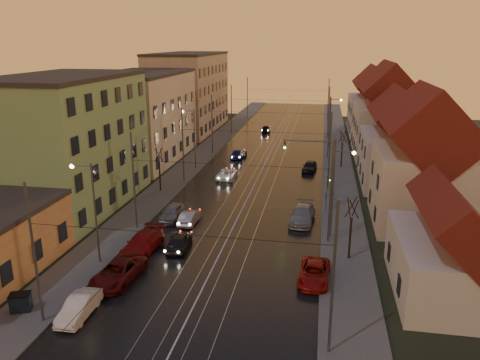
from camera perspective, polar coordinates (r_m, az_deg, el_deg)
The scene contains 49 objects.
ground at distance 33.79m, azimuth -4.42°, elevation -12.75°, with size 160.00×160.00×0.00m, color black.
road at distance 70.83m, azimuth 3.62°, elevation 3.12°, with size 16.00×120.00×0.04m, color black.
sidewalk_left at distance 72.58m, azimuth -4.26°, elevation 3.48°, with size 4.00×120.00×0.15m, color #4C4C4C.
sidewalk_right at distance 70.45m, azimuth 11.73°, elevation 2.77°, with size 4.00×120.00×0.15m, color #4C4C4C.
tram_rail_0 at distance 71.09m, azimuth 1.85°, elevation 3.22°, with size 0.06×120.00×0.03m, color gray.
tram_rail_1 at distance 70.91m, azimuth 3.00°, elevation 3.17°, with size 0.06×120.00×0.03m, color gray.
tram_rail_2 at distance 70.74m, azimuth 4.24°, elevation 3.12°, with size 0.06×120.00×0.03m, color gray.
tram_rail_3 at distance 70.62m, azimuth 5.39°, elevation 3.07°, with size 0.06×120.00×0.03m, color gray.
apartment_left_1 at distance 50.35m, azimuth -20.17°, elevation 4.10°, with size 10.00×18.00×13.00m, color #6D9A62.
apartment_left_2 at distance 68.14m, azimuth -11.80°, elevation 7.39°, with size 10.00×20.00×12.00m, color #C4B498.
apartment_left_3 at distance 90.53m, azimuth -6.20°, elevation 10.50°, with size 10.00×24.00×14.00m, color #977C61.
house_right_0 at distance 34.65m, azimuth 25.10°, elevation -8.20°, with size 8.16×10.20×5.80m.
house_right_1 at distance 45.81m, azimuth 21.55°, elevation 1.43°, with size 8.67×10.20×10.80m.
house_right_2 at distance 58.45m, azimuth 19.12°, elevation 3.96°, with size 9.18×12.24×9.20m.
house_right_3 at distance 72.86m, azimuth 17.50°, elevation 7.40°, with size 9.18×14.28×11.50m.
house_right_4 at distance 90.67m, azimuth 16.11°, elevation 8.72°, with size 9.18×16.32×10.00m.
catenary_pole_l_0 at distance 30.22m, azimuth -23.78°, elevation -8.39°, with size 0.16×0.16×9.00m, color #595B60.
catenary_pole_r_0 at distance 25.50m, azimuth 11.28°, elevation -11.93°, with size 0.16×0.16×9.00m, color #595B60.
catenary_pole_l_1 at distance 42.56m, azimuth -12.80°, elevation -0.23°, with size 0.16×0.16×9.00m, color #595B60.
catenary_pole_r_1 at distance 39.36m, azimuth 11.00°, elevation -1.51°, with size 0.16×0.16×9.00m, color #595B60.
catenary_pole_l_2 at distance 56.21m, azimuth -6.97°, elevation 4.14°, with size 0.16×0.16×9.00m, color #595B60.
catenary_pole_r_2 at distance 53.83m, azimuth 10.86°, elevation 3.41°, with size 0.16×0.16×9.00m, color #595B60.
catenary_pole_l_3 at distance 70.41m, azimuth -3.43°, elevation 6.77°, with size 0.16×0.16×9.00m, color #595B60.
catenary_pole_r_3 at distance 68.52m, azimuth 10.79°, elevation 6.23°, with size 0.16×0.16×9.00m, color #595B60.
catenary_pole_l_4 at distance 84.89m, azimuth -1.06°, elevation 8.49°, with size 0.16×0.16×9.00m, color #595B60.
catenary_pole_r_4 at distance 83.33m, azimuth 10.74°, elevation 8.05°, with size 0.16×0.16×9.00m, color #595B60.
catenary_pole_l_5 at distance 102.46m, azimuth 0.90°, elevation 9.90°, with size 0.16×0.16×9.00m, color #595B60.
catenary_pole_r_5 at distance 101.17m, azimuth 10.70°, elevation 9.53°, with size 0.16×0.16×9.00m, color #595B60.
street_lamp_0 at distance 36.66m, azimuth -17.73°, elevation -2.75°, with size 1.75×0.32×8.00m.
street_lamp_1 at distance 40.21m, azimuth 11.73°, elevation -0.59°, with size 1.75×0.32×8.00m.
street_lamp_2 at distance 61.91m, azimuth -5.83°, elevation 5.70°, with size 1.75×0.32×8.00m.
street_lamp_3 at distance 75.37m, azimuth 11.17°, elevation 7.43°, with size 1.75×0.32×8.00m.
traffic_light_mast at distance 47.96m, azimuth 10.19°, elevation 1.94°, with size 5.30×0.32×7.20m.
bare_tree_0 at distance 53.51m, azimuth -9.77°, elevation 1.16°, with size 1.09×1.09×5.11m.
bare_tree_1 at distance 37.30m, azimuth 13.34°, elevation -5.99°, with size 1.09×1.09×5.11m.
bare_tree_2 at distance 64.08m, azimuth 12.33°, elevation 3.58°, with size 1.09×1.09×5.11m.
driving_car_0 at distance 39.13m, azimuth -7.44°, elevation -7.43°, with size 1.63×4.05×1.38m, color black.
driving_car_1 at distance 44.32m, azimuth -6.14°, elevation -4.52°, with size 1.33×3.80×1.25m, color #AAA9AF.
driving_car_2 at distance 58.22m, azimuth -1.61°, elevation 0.77°, with size 2.09×4.54×1.26m, color white.
driving_car_3 at distance 68.50m, azimuth -0.19°, elevation 3.22°, with size 1.81×4.44×1.29m, color #1A1C4E.
driving_car_4 at distance 88.42m, azimuth 3.20°, elevation 6.27°, with size 1.55×3.84×1.31m, color black.
parked_left_0 at distance 31.75m, azimuth -19.03°, elevation -14.43°, with size 1.39×3.97×1.31m, color silver.
parked_left_1 at distance 35.06m, azimuth -14.66°, elevation -10.80°, with size 2.40×5.22×1.45m, color #550F0E.
parked_left_2 at distance 39.06m, azimuth -11.81°, elevation -7.57°, with size 2.16×5.30×1.54m, color maroon.
parked_left_3 at distance 45.52m, azimuth -8.30°, elevation -3.91°, with size 1.67×4.14×1.41m, color gray.
parked_right_0 at distance 34.42m, azimuth 9.04°, elevation -11.14°, with size 2.12×4.59×1.28m, color #A01310.
parked_right_1 at distance 44.75m, azimuth 7.61°, elevation -4.19°, with size 2.10×5.17×1.50m, color #9F9FA4.
parked_right_2 at distance 62.12m, azimuth 8.47°, elevation 1.66°, with size 1.60×3.99×1.36m, color black.
dumpster at distance 33.45m, azimuth -25.17°, elevation -13.39°, with size 1.20×0.80×1.10m, color black.
Camera 1 is at (7.63, -28.45, 16.57)m, focal length 35.00 mm.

